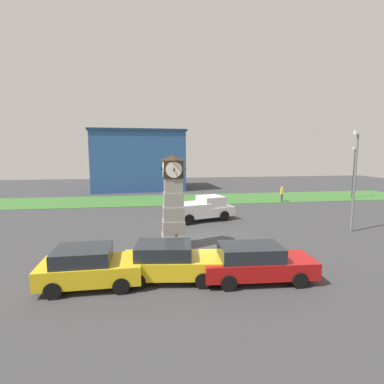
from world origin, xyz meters
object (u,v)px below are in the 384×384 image
car_by_building (256,262)px  pickup_truck (201,208)px  pedestrian_near_bench (282,193)px  car_near_tower (169,261)px  bollard_near_tower (176,241)px  bollard_end_row (187,271)px  bollard_mid_row (174,249)px  street_lamp_far_side (355,175)px  bollard_far_row (178,259)px  car_navy_sedan (89,266)px  street_lamp_near_road (354,168)px  clock_tower (173,206)px

car_by_building → pickup_truck: (-0.31, 11.02, 0.15)m
pedestrian_near_bench → car_near_tower: bearing=-127.0°
bollard_near_tower → bollard_end_row: bearing=-88.9°
bollard_mid_row → pickup_truck: bearing=70.4°
car_near_tower → pickup_truck: size_ratio=0.81×
bollard_mid_row → car_near_tower: bearing=-99.3°
bollard_mid_row → car_by_building: size_ratio=0.20×
car_near_tower → car_by_building: (3.55, -0.61, -0.02)m
bollard_near_tower → bollard_mid_row: (-0.22, -1.22, -0.05)m
car_by_building → bollard_end_row: bearing=174.6°
bollard_end_row → pickup_truck: bearing=76.7°
pedestrian_near_bench → street_lamp_far_side: 12.06m
bollard_far_row → car_navy_sedan: bearing=-166.4°
car_near_tower → car_navy_sedan: bearing=-177.9°
bollard_end_row → car_by_building: 2.87m
car_navy_sedan → pickup_truck: size_ratio=0.74×
car_navy_sedan → pickup_truck: 12.33m
bollard_mid_row → car_navy_sedan: bearing=-144.6°
bollard_mid_row → car_by_building: car_by_building is taller
street_lamp_near_road → street_lamp_far_side: 16.10m
clock_tower → bollard_far_row: (-0.08, -3.39, -1.81)m
bollard_far_row → car_navy_sedan: 3.78m
bollard_near_tower → bollard_mid_row: 1.24m
pickup_truck → clock_tower: bearing=-113.4°
bollard_mid_row → pedestrian_near_bench: pedestrian_near_bench is taller
clock_tower → street_lamp_far_side: size_ratio=0.77×
car_navy_sedan → bollard_mid_row: bearing=35.4°
bollard_far_row → car_by_building: car_by_building is taller
clock_tower → pedestrian_near_bench: (12.58, 13.26, -1.44)m
clock_tower → car_navy_sedan: (-3.74, -4.28, -1.57)m
car_by_building → bollard_near_tower: bearing=124.3°
car_by_building → pedestrian_near_bench: size_ratio=2.87×
bollard_near_tower → street_lamp_near_road: bearing=34.8°
pedestrian_near_bench → street_lamp_near_road: 9.45m
bollard_mid_row → bollard_far_row: (0.06, -1.67, 0.09)m
bollard_end_row → street_lamp_near_road: size_ratio=0.16×
car_near_tower → car_by_building: car_near_tower is taller
car_near_tower → car_by_building: bearing=-9.8°
car_near_tower → clock_tower: bearing=82.6°
car_navy_sedan → car_near_tower: size_ratio=0.91×
bollard_far_row → car_near_tower: car_near_tower is taller
bollard_far_row → pickup_truck: size_ratio=0.21×
street_lamp_far_side → bollard_end_row: bearing=-152.9°
bollard_far_row → car_navy_sedan: size_ratio=0.28×
pickup_truck → car_near_tower: bearing=-107.3°
bollard_mid_row → clock_tower: bearing=85.3°
pickup_truck → bollard_near_tower: bearing=-111.2°
car_navy_sedan → street_lamp_far_side: size_ratio=0.59×
clock_tower → car_by_building: (3.00, -4.78, -1.59)m
pedestrian_near_bench → car_navy_sedan: bearing=-132.9°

